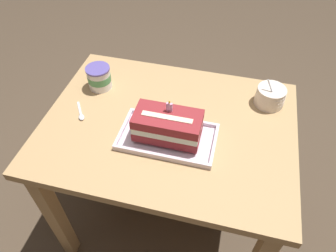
{
  "coord_description": "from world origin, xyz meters",
  "views": [
    {
      "loc": [
        0.21,
        -0.85,
        1.69
      ],
      "look_at": [
        0.01,
        -0.04,
        0.79
      ],
      "focal_mm": 33.49,
      "sensor_mm": 36.0,
      "label": 1
    }
  ],
  "objects_px": {
    "birthday_cake": "(168,125)",
    "ice_cream_tub": "(99,77)",
    "bowl_stack": "(270,96)",
    "serving_spoon_near_tray": "(81,115)",
    "foil_tray": "(168,138)"
  },
  "relations": [
    {
      "from": "birthday_cake",
      "to": "bowl_stack",
      "type": "relative_size",
      "value": 1.92
    },
    {
      "from": "birthday_cake",
      "to": "ice_cream_tub",
      "type": "relative_size",
      "value": 2.35
    },
    {
      "from": "foil_tray",
      "to": "ice_cream_tub",
      "type": "distance_m",
      "value": 0.44
    },
    {
      "from": "bowl_stack",
      "to": "serving_spoon_near_tray",
      "type": "bearing_deg",
      "value": -160.06
    },
    {
      "from": "serving_spoon_near_tray",
      "to": "birthday_cake",
      "type": "bearing_deg",
      "value": -4.75
    },
    {
      "from": "foil_tray",
      "to": "birthday_cake",
      "type": "height_order",
      "value": "birthday_cake"
    },
    {
      "from": "foil_tray",
      "to": "ice_cream_tub",
      "type": "xyz_separation_m",
      "value": [
        -0.37,
        0.23,
        0.05
      ]
    },
    {
      "from": "birthday_cake",
      "to": "foil_tray",
      "type": "bearing_deg",
      "value": -90.0
    },
    {
      "from": "ice_cream_tub",
      "to": "birthday_cake",
      "type": "bearing_deg",
      "value": -31.69
    },
    {
      "from": "foil_tray",
      "to": "birthday_cake",
      "type": "xyz_separation_m",
      "value": [
        -0.0,
        0.0,
        0.07
      ]
    },
    {
      "from": "birthday_cake",
      "to": "ice_cream_tub",
      "type": "bearing_deg",
      "value": 148.31
    },
    {
      "from": "foil_tray",
      "to": "ice_cream_tub",
      "type": "relative_size",
      "value": 3.5
    },
    {
      "from": "birthday_cake",
      "to": "serving_spoon_near_tray",
      "type": "bearing_deg",
      "value": 175.25
    },
    {
      "from": "foil_tray",
      "to": "birthday_cake",
      "type": "bearing_deg",
      "value": 90.0
    },
    {
      "from": "foil_tray",
      "to": "serving_spoon_near_tray",
      "type": "bearing_deg",
      "value": 175.24
    }
  ]
}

